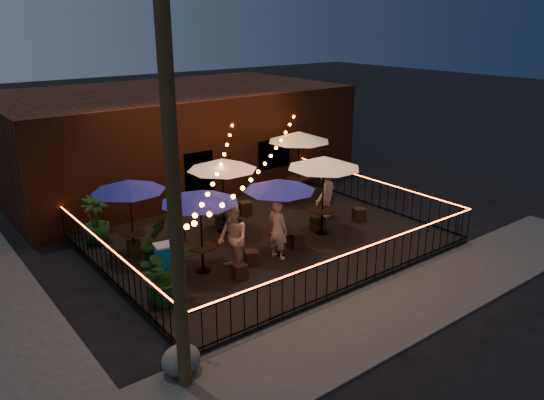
# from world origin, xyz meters

# --- Properties ---
(ground) EXTENTS (110.00, 110.00, 0.00)m
(ground) POSITION_xyz_m (0.00, 0.00, 0.00)
(ground) COLOR black
(ground) RESTS_ON ground
(patio) EXTENTS (10.00, 8.00, 0.15)m
(patio) POSITION_xyz_m (0.00, 2.00, 0.07)
(patio) COLOR black
(patio) RESTS_ON ground
(sidewalk) EXTENTS (18.00, 2.50, 0.05)m
(sidewalk) POSITION_xyz_m (0.00, -3.25, 0.03)
(sidewalk) COLOR #3A3736
(sidewalk) RESTS_ON ground
(brick_building) EXTENTS (14.00, 8.00, 4.00)m
(brick_building) POSITION_xyz_m (1.00, 9.99, 2.00)
(brick_building) COLOR #381A0F
(brick_building) RESTS_ON ground
(utility_pole) EXTENTS (0.26, 0.26, 8.00)m
(utility_pole) POSITION_xyz_m (-5.40, -2.60, 4.00)
(utility_pole) COLOR #332515
(utility_pole) RESTS_ON ground
(fence_front) EXTENTS (10.00, 0.04, 1.04)m
(fence_front) POSITION_xyz_m (0.00, -2.00, 0.66)
(fence_front) COLOR black
(fence_front) RESTS_ON patio
(fence_left) EXTENTS (0.04, 8.00, 1.04)m
(fence_left) POSITION_xyz_m (-5.00, 2.00, 0.66)
(fence_left) COLOR black
(fence_left) RESTS_ON patio
(fence_right) EXTENTS (0.04, 8.00, 1.04)m
(fence_right) POSITION_xyz_m (5.00, 2.00, 0.66)
(fence_right) COLOR black
(fence_right) RESTS_ON patio
(festoon_lights) EXTENTS (10.02, 8.72, 1.32)m
(festoon_lights) POSITION_xyz_m (-1.01, 1.70, 2.52)
(festoon_lights) COLOR #E35608
(festoon_lights) RESTS_ON ground
(cafe_table_0) EXTENTS (2.33, 2.33, 2.35)m
(cafe_table_0) POSITION_xyz_m (-2.73, 1.22, 2.30)
(cafe_table_0) COLOR black
(cafe_table_0) RESTS_ON patio
(cafe_table_1) EXTENTS (2.67, 2.67, 2.33)m
(cafe_table_1) POSITION_xyz_m (-3.80, 3.36, 2.28)
(cafe_table_1) COLOR black
(cafe_table_1) RESTS_ON patio
(cafe_table_2) EXTENTS (2.62, 2.62, 2.32)m
(cafe_table_2) POSITION_xyz_m (-0.34, 0.82, 2.26)
(cafe_table_2) COLOR black
(cafe_table_2) RESTS_ON patio
(cafe_table_3) EXTENTS (2.93, 2.93, 2.47)m
(cafe_table_3) POSITION_xyz_m (-0.69, 3.30, 2.40)
(cafe_table_3) COLOR black
(cafe_table_3) RESTS_ON patio
(cafe_table_4) EXTENTS (3.05, 3.05, 2.57)m
(cafe_table_4) POSITION_xyz_m (1.77, 1.25, 2.50)
(cafe_table_4) COLOR black
(cafe_table_4) RESTS_ON patio
(cafe_table_5) EXTENTS (3.02, 3.02, 2.63)m
(cafe_table_5) POSITION_xyz_m (3.47, 4.45, 2.55)
(cafe_table_5) COLOR black
(cafe_table_5) RESTS_ON patio
(bistro_chair_0) EXTENTS (0.43, 0.43, 0.48)m
(bistro_chair_0) POSITION_xyz_m (-3.94, 0.65, 0.39)
(bistro_chair_0) COLOR black
(bistro_chair_0) RESTS_ON patio
(bistro_chair_1) EXTENTS (0.40, 0.40, 0.41)m
(bistro_chair_1) POSITION_xyz_m (-2.18, 0.23, 0.36)
(bistro_chair_1) COLOR black
(bistro_chair_1) RESTS_ON patio
(bistro_chair_2) EXTENTS (0.45, 0.45, 0.44)m
(bistro_chair_2) POSITION_xyz_m (-3.80, 3.33, 0.37)
(bistro_chair_2) COLOR black
(bistro_chair_2) RESTS_ON patio
(bistro_chair_3) EXTENTS (0.52, 0.52, 0.46)m
(bistro_chair_3) POSITION_xyz_m (-2.30, 3.52, 0.38)
(bistro_chair_3) COLOR black
(bistro_chair_3) RESTS_ON patio
(bistro_chair_4) EXTENTS (0.47, 0.47, 0.42)m
(bistro_chair_4) POSITION_xyz_m (-1.45, 0.71, 0.36)
(bistro_chair_4) COLOR black
(bistro_chair_4) RESTS_ON patio
(bistro_chair_5) EXTENTS (0.41, 0.41, 0.46)m
(bistro_chair_5) POSITION_xyz_m (0.37, 0.91, 0.38)
(bistro_chair_5) COLOR black
(bistro_chair_5) RESTS_ON patio
(bistro_chair_6) EXTENTS (0.48, 0.48, 0.43)m
(bistro_chair_6) POSITION_xyz_m (-0.55, 3.71, 0.37)
(bistro_chair_6) COLOR black
(bistro_chair_6) RESTS_ON patio
(bistro_chair_7) EXTENTS (0.49, 0.49, 0.48)m
(bistro_chair_7) POSITION_xyz_m (0.76, 4.18, 0.39)
(bistro_chair_7) COLOR black
(bistro_chair_7) RESTS_ON patio
(bistro_chair_8) EXTENTS (0.42, 0.42, 0.46)m
(bistro_chair_8) POSITION_xyz_m (1.83, 1.52, 0.38)
(bistro_chair_8) COLOR black
(bistro_chair_8) RESTS_ON patio
(bistro_chair_9) EXTENTS (0.49, 0.49, 0.45)m
(bistro_chair_9) POSITION_xyz_m (3.53, 1.26, 0.37)
(bistro_chair_9) COLOR black
(bistro_chair_9) RESTS_ON patio
(bistro_chair_10) EXTENTS (0.44, 0.44, 0.51)m
(bistro_chair_10) POSITION_xyz_m (2.61, 4.09, 0.41)
(bistro_chair_10) COLOR black
(bistro_chair_10) RESTS_ON patio
(bistro_chair_11) EXTENTS (0.46, 0.46, 0.49)m
(bistro_chair_11) POSITION_xyz_m (3.57, 3.92, 0.39)
(bistro_chair_11) COLOR black
(bistro_chair_11) RESTS_ON patio
(patron_a) EXTENTS (0.57, 0.73, 1.78)m
(patron_a) POSITION_xyz_m (-0.56, 0.62, 1.04)
(patron_a) COLOR tan
(patron_a) RESTS_ON patio
(patron_b) EXTENTS (0.89, 1.06, 1.96)m
(patron_b) POSITION_xyz_m (-2.09, 0.67, 1.13)
(patron_b) COLOR tan
(patron_b) RESTS_ON patio
(patron_c) EXTENTS (1.40, 1.13, 1.89)m
(patron_c) POSITION_xyz_m (2.79, 2.21, 1.10)
(patron_c) COLOR tan
(patron_c) RESTS_ON patio
(potted_shrub_a) EXTENTS (1.48, 1.32, 1.49)m
(potted_shrub_a) POSITION_xyz_m (-4.31, 0.31, 0.89)
(potted_shrub_a) COLOR #183610
(potted_shrub_a) RESTS_ON patio
(potted_shrub_b) EXTENTS (0.83, 0.69, 1.42)m
(potted_shrub_b) POSITION_xyz_m (-3.58, 2.42, 0.86)
(potted_shrub_b) COLOR #1B4014
(potted_shrub_b) RESTS_ON patio
(potted_shrub_c) EXTENTS (1.00, 1.00, 1.51)m
(potted_shrub_c) POSITION_xyz_m (-4.33, 4.92, 0.91)
(potted_shrub_c) COLOR #15380F
(potted_shrub_c) RESTS_ON patio
(cooler) EXTENTS (0.73, 0.58, 0.87)m
(cooler) POSITION_xyz_m (-3.55, 1.69, 0.59)
(cooler) COLOR blue
(cooler) RESTS_ON patio
(boulder) EXTENTS (0.96, 0.86, 0.66)m
(boulder) POSITION_xyz_m (-5.30, -2.26, 0.33)
(boulder) COLOR #4C4C47
(boulder) RESTS_ON ground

